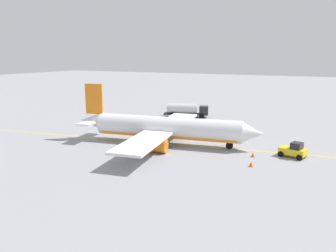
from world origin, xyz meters
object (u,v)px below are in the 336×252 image
(safety_cone_nose, at_px, (253,155))
(fuel_tanker, at_px, (186,110))
(pushback_tug, at_px, (294,150))
(safety_cone_wingtip, at_px, (251,164))
(airplane, at_px, (165,128))
(refueling_worker, at_px, (187,120))

(safety_cone_nose, bearing_deg, fuel_tanker, 130.66)
(pushback_tug, distance_m, safety_cone_wingtip, 8.22)
(airplane, relative_size, refueling_worker, 18.34)
(airplane, distance_m, refueling_worker, 16.57)
(pushback_tug, bearing_deg, safety_cone_nose, -153.57)
(refueling_worker, xyz_separation_m, safety_cone_wingtip, (18.59, -21.40, -0.49))
(safety_cone_nose, height_order, safety_cone_wingtip, safety_cone_wingtip)
(pushback_tug, relative_size, refueling_worker, 2.33)
(fuel_tanker, bearing_deg, airplane, -74.41)
(fuel_tanker, distance_m, refueling_worker, 8.47)
(fuel_tanker, height_order, pushback_tug, fuel_tanker)
(airplane, height_order, safety_cone_nose, airplane)
(airplane, bearing_deg, safety_cone_nose, -3.49)
(fuel_tanker, xyz_separation_m, safety_cone_nose, (21.26, -24.75, -1.41))
(airplane, distance_m, safety_cone_nose, 14.80)
(pushback_tug, bearing_deg, safety_cone_wingtip, -122.49)
(refueling_worker, height_order, safety_cone_nose, refueling_worker)
(pushback_tug, xyz_separation_m, safety_cone_nose, (-5.15, -2.56, -0.69))
(airplane, xyz_separation_m, safety_cone_wingtip, (15.35, -5.24, -2.24))
(pushback_tug, xyz_separation_m, refueling_worker, (-22.98, 14.49, -0.19))
(refueling_worker, relative_size, safety_cone_wingtip, 2.56)
(pushback_tug, relative_size, safety_cone_wingtip, 5.96)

